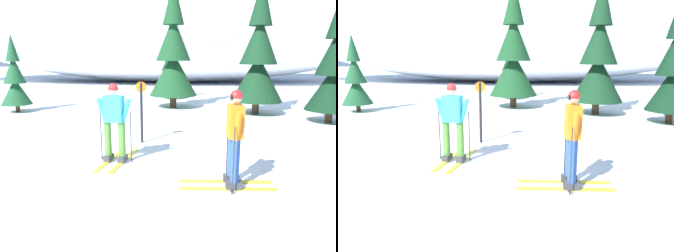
{
  "view_description": "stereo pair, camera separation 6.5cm",
  "coord_description": "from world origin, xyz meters",
  "views": [
    {
      "loc": [
        0.97,
        -5.16,
        2.27
      ],
      "look_at": [
        0.6,
        0.68,
        0.95
      ],
      "focal_mm": 33.5,
      "sensor_mm": 36.0,
      "label": 1
    },
    {
      "loc": [
        1.03,
        -5.16,
        2.27
      ],
      "look_at": [
        0.6,
        0.68,
        0.95
      ],
      "focal_mm": 33.5,
      "sensor_mm": 36.0,
      "label": 2
    }
  ],
  "objects": [
    {
      "name": "pine_tree_center_right",
      "position": [
        3.65,
        7.33,
        2.16
      ],
      "size": [
        1.99,
        1.99,
        5.15
      ],
      "color": "#47301E",
      "rests_on": "ground"
    },
    {
      "name": "pine_tree_center",
      "position": [
        0.31,
        8.77,
        2.28
      ],
      "size": [
        2.1,
        2.1,
        5.44
      ],
      "color": "#47301E",
      "rests_on": "ground"
    },
    {
      "name": "pine_tree_center_left",
      "position": [
        0.07,
        11.8,
        1.62
      ],
      "size": [
        1.5,
        1.5,
        3.88
      ],
      "color": "#47301E",
      "rests_on": "ground"
    },
    {
      "name": "skier_cyan_jacket",
      "position": [
        -0.59,
        1.27,
        0.89
      ],
      "size": [
        0.79,
        1.68,
        1.71
      ],
      "color": "gold",
      "rests_on": "ground"
    },
    {
      "name": "skier_orange_jacket",
      "position": [
        1.77,
        0.1,
        0.89
      ],
      "size": [
        1.71,
        0.79,
        1.72
      ],
      "color": "gold",
      "rests_on": "ground"
    },
    {
      "name": "snow_ridge_background",
      "position": [
        -0.51,
        23.08,
        6.03
      ],
      "size": [
        43.77,
        16.38,
        12.06
      ],
      "primitive_type": "ellipsoid",
      "color": "white",
      "rests_on": "ground"
    },
    {
      "name": "ground_plane",
      "position": [
        0.0,
        0.0,
        0.0
      ],
      "size": [
        120.0,
        120.0,
        0.0
      ],
      "primitive_type": "plane",
      "color": "white"
    },
    {
      "name": "pine_tree_far_right",
      "position": [
        5.83,
        5.77,
        1.8
      ],
      "size": [
        1.66,
        1.66,
        4.3
      ],
      "color": "#47301E",
      "rests_on": "ground"
    },
    {
      "name": "pine_tree_far_left",
      "position": [
        -6.02,
        7.16,
        1.31
      ],
      "size": [
        1.2,
        1.2,
        3.12
      ],
      "color": "#47301E",
      "rests_on": "ground"
    },
    {
      "name": "trail_marker_post",
      "position": [
        -0.24,
        2.86,
        0.91
      ],
      "size": [
        0.28,
        0.07,
        1.62
      ],
      "color": "black",
      "rests_on": "ground"
    }
  ]
}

